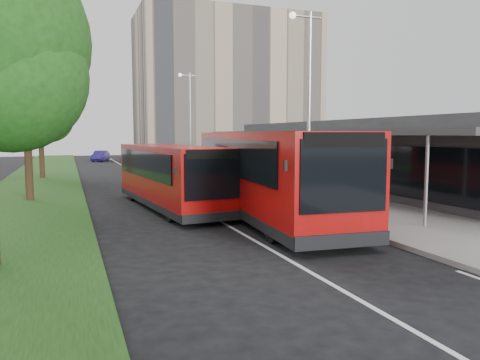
# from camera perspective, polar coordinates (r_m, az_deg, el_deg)

# --- Properties ---
(ground) EXTENTS (120.00, 120.00, 0.00)m
(ground) POSITION_cam_1_polar(r_m,az_deg,el_deg) (16.49, -1.38, -5.64)
(ground) COLOR black
(ground) RESTS_ON ground
(pavement) EXTENTS (5.00, 80.00, 0.15)m
(pavement) POSITION_cam_1_polar(r_m,az_deg,el_deg) (37.18, -2.57, 0.74)
(pavement) COLOR gray
(pavement) RESTS_ON ground
(grass_verge) EXTENTS (5.00, 80.00, 0.10)m
(grass_verge) POSITION_cam_1_polar(r_m,az_deg,el_deg) (35.50, -23.00, 0.03)
(grass_verge) COLOR #1E4114
(grass_verge) RESTS_ON ground
(lane_centre_line) EXTENTS (0.12, 70.00, 0.01)m
(lane_centre_line) POSITION_cam_1_polar(r_m,az_deg,el_deg) (30.92, -10.38, -0.46)
(lane_centre_line) COLOR silver
(lane_centre_line) RESTS_ON ground
(kerb_dashes) EXTENTS (0.12, 56.00, 0.01)m
(kerb_dashes) POSITION_cam_1_polar(r_m,az_deg,el_deg) (35.50, -6.24, 0.37)
(kerb_dashes) COLOR silver
(kerb_dashes) RESTS_ON ground
(office_block) EXTENTS (22.00, 12.00, 18.00)m
(office_block) POSITION_cam_1_polar(r_m,az_deg,el_deg) (60.72, -1.69, 11.05)
(office_block) COLOR tan
(office_block) RESTS_ON ground
(station_building) EXTENTS (7.70, 26.00, 4.00)m
(station_building) POSITION_cam_1_polar(r_m,az_deg,el_deg) (28.34, 14.39, 3.04)
(station_building) COLOR #2C2B2E
(station_building) RESTS_ON ground
(tree_mid) EXTENTS (5.48, 5.48, 8.81)m
(tree_mid) POSITION_cam_1_polar(r_m,az_deg,el_deg) (24.56, -24.76, 10.87)
(tree_mid) COLOR #341F14
(tree_mid) RESTS_ON ground
(tree_far) EXTENTS (4.64, 4.64, 7.45)m
(tree_far) POSITION_cam_1_polar(r_m,az_deg,el_deg) (36.44, -23.23, 7.65)
(tree_far) COLOR #341F14
(tree_far) RESTS_ON ground
(lamp_post_near) EXTENTS (1.44, 0.28, 8.00)m
(lamp_post_near) POSITION_cam_1_polar(r_m,az_deg,el_deg) (19.72, 8.22, 9.91)
(lamp_post_near) COLOR #9C9FA4
(lamp_post_near) RESTS_ON pavement
(lamp_post_far) EXTENTS (1.44, 0.28, 8.00)m
(lamp_post_far) POSITION_cam_1_polar(r_m,az_deg,el_deg) (38.49, -6.21, 7.79)
(lamp_post_far) COLOR #9C9FA4
(lamp_post_far) RESTS_ON pavement
(bus_main) EXTENTS (3.73, 11.79, 3.29)m
(bus_main) POSITION_cam_1_polar(r_m,az_deg,el_deg) (17.64, 3.48, 0.63)
(bus_main) COLOR #B0090D
(bus_main) RESTS_ON ground
(bus_second) EXTENTS (3.36, 9.80, 2.72)m
(bus_second) POSITION_cam_1_polar(r_m,az_deg,el_deg) (20.49, -8.45, 0.45)
(bus_second) COLOR #B0090D
(bus_second) RESTS_ON ground
(litter_bin) EXTENTS (0.65, 0.65, 1.00)m
(litter_bin) POSITION_cam_1_polar(r_m,az_deg,el_deg) (28.48, 1.50, 0.42)
(litter_bin) COLOR #332314
(litter_bin) RESTS_ON pavement
(bollard) EXTENTS (0.16, 0.16, 0.91)m
(bollard) POSITION_cam_1_polar(r_m,az_deg,el_deg) (35.75, -3.16, 1.39)
(bollard) COLOR yellow
(bollard) RESTS_ON pavement
(car_near) EXTENTS (1.56, 3.87, 1.32)m
(car_near) POSITION_cam_1_polar(r_m,az_deg,el_deg) (55.11, -13.43, 2.77)
(car_near) COLOR #4E1A0B
(car_near) RESTS_ON ground
(car_far) EXTENTS (2.50, 4.11, 1.28)m
(car_far) POSITION_cam_1_polar(r_m,az_deg,el_deg) (58.57, -16.65, 2.83)
(car_far) COLOR navy
(car_far) RESTS_ON ground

